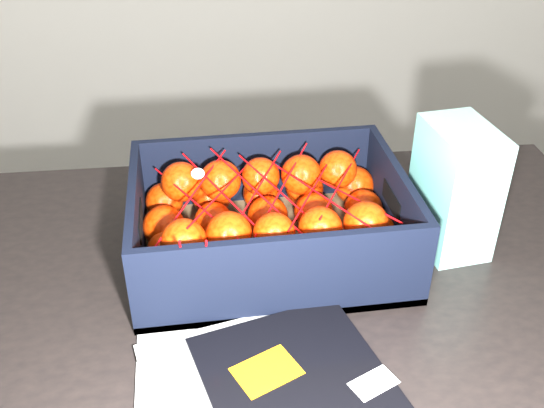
{
  "coord_description": "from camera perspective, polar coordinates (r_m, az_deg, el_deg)",
  "views": [
    {
      "loc": [
        -0.05,
        -0.35,
        1.35
      ],
      "look_at": [
        0.06,
        0.4,
        0.86
      ],
      "focal_mm": 41.83,
      "sensor_mm": 36.0,
      "label": 1
    }
  ],
  "objects": [
    {
      "name": "room_shell",
      "position": [
        0.36,
        -0.86,
        17.38
      ],
      "size": [
        3.54,
        3.54,
        2.5
      ],
      "color": "#B9B5AB",
      "rests_on": "ground"
    },
    {
      "name": "produce_crate",
      "position": [
        0.96,
        -0.26,
        -2.43
      ],
      "size": [
        0.4,
        0.3,
        0.13
      ],
      "color": "brown",
      "rests_on": "table"
    },
    {
      "name": "clementine_heap",
      "position": [
        0.95,
        -0.17,
        -1.51
      ],
      "size": [
        0.38,
        0.28,
        0.11
      ],
      "color": "red",
      "rests_on": "produce_crate"
    },
    {
      "name": "retail_carton",
      "position": [
        0.99,
        16.11,
        1.39
      ],
      "size": [
        0.1,
        0.14,
        0.2
      ],
      "primitive_type": "cube",
      "rotation": [
        0.0,
        0.0,
        0.1
      ],
      "color": "white",
      "rests_on": "table"
    },
    {
      "name": "magazine_stack",
      "position": [
        0.76,
        -1.03,
        -17.76
      ],
      "size": [
        0.34,
        0.32,
        0.02
      ],
      "color": "#BABBB6",
      "rests_on": "table"
    },
    {
      "name": "mesh_net",
      "position": [
        0.91,
        -0.76,
        0.71
      ],
      "size": [
        0.33,
        0.27,
        0.09
      ],
      "color": "red",
      "rests_on": "clementine_heap"
    },
    {
      "name": "table",
      "position": [
        0.97,
        -1.22,
        -12.76
      ],
      "size": [
        1.23,
        0.84,
        0.75
      ],
      "color": "black",
      "rests_on": "ground"
    }
  ]
}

